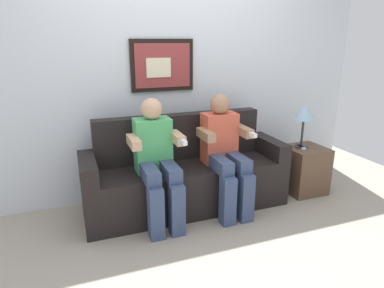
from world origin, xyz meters
TOP-DOWN VIEW (x-y plane):
  - ground_plane at (0.00, 0.00)m, footprint 5.64×5.64m
  - back_wall_assembly at (-0.00, 0.76)m, footprint 4.34×0.10m
  - couch at (0.00, 0.33)m, footprint 1.94×0.58m
  - person_on_left at (-0.33, 0.16)m, footprint 0.46×0.56m
  - person_on_right at (0.33, 0.16)m, footprint 0.46×0.56m
  - side_table_right at (1.32, 0.22)m, footprint 0.40×0.40m
  - table_lamp at (1.27, 0.25)m, footprint 0.22×0.22m
  - spare_remote_on_table at (1.25, 0.22)m, footprint 0.04×0.13m

SIDE VIEW (x-z plane):
  - ground_plane at x=0.00m, z-range 0.00..0.00m
  - side_table_right at x=1.32m, z-range 0.00..0.50m
  - couch at x=0.00m, z-range -0.14..0.76m
  - spare_remote_on_table at x=1.25m, z-range 0.50..0.52m
  - person_on_left at x=-0.33m, z-range 0.05..1.16m
  - person_on_right at x=0.33m, z-range 0.05..1.16m
  - table_lamp at x=1.27m, z-range 0.63..1.09m
  - back_wall_assembly at x=0.00m, z-range 0.00..2.60m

